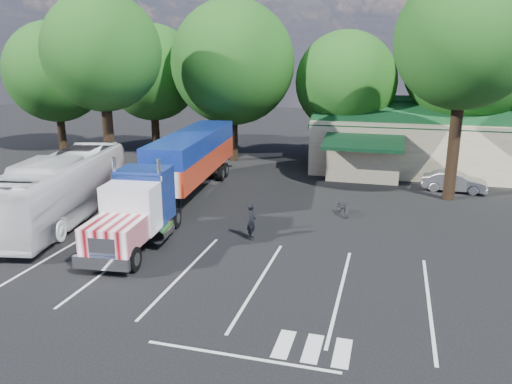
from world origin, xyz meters
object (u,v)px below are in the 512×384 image
(tour_bus, at_px, (61,188))
(silver_sedan, at_px, (454,182))
(semi_truck, at_px, (181,166))
(woman, at_px, (252,221))
(bicycle, at_px, (343,207))

(tour_bus, bearing_deg, silver_sedan, 17.87)
(silver_sedan, bearing_deg, semi_truck, 120.17)
(woman, relative_size, tour_bus, 0.14)
(semi_truck, relative_size, woman, 10.93)
(bicycle, height_order, silver_sedan, silver_sedan)
(semi_truck, distance_m, tour_bus, 6.81)
(woman, bearing_deg, tour_bus, 77.43)
(woman, xyz_separation_m, bicycle, (3.90, 4.96, -0.45))
(bicycle, relative_size, silver_sedan, 0.42)
(woman, bearing_deg, semi_truck, 38.47)
(semi_truck, distance_m, bicycle, 9.77)
(woman, relative_size, bicycle, 1.06)
(bicycle, xyz_separation_m, tour_bus, (-14.60, -4.81, 1.30))
(tour_bus, distance_m, silver_sedan, 24.18)
(woman, distance_m, bicycle, 6.33)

